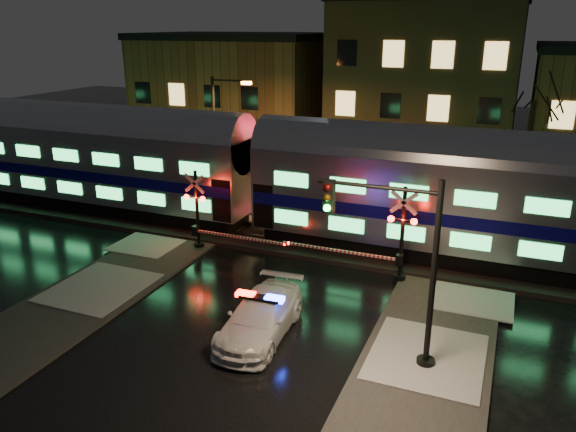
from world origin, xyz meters
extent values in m
plane|color=black|center=(0.00, 0.00, 0.00)|extent=(120.00, 120.00, 0.00)
cube|color=black|center=(0.00, 5.00, 0.12)|extent=(90.00, 4.20, 0.24)
cube|color=#2D2D2D|center=(-6.50, -6.00, 0.06)|extent=(4.00, 20.00, 0.12)
cube|color=#2D2D2D|center=(6.50, -6.00, 0.06)|extent=(4.00, 20.00, 0.12)
cube|color=brown|center=(-13.00, 22.00, 4.50)|extent=(14.00, 10.00, 9.00)
cube|color=brown|center=(2.00, 22.50, 5.75)|extent=(12.00, 11.00, 11.50)
cube|color=black|center=(-16.30, 5.00, 0.64)|extent=(24.00, 2.40, 0.80)
cube|color=#B7BAC1|center=(-16.30, 5.00, 2.94)|extent=(25.00, 3.05, 3.80)
cube|color=#0B0A74|center=(-16.30, 5.00, 2.54)|extent=(24.75, 3.09, 0.55)
cube|color=#43FF7D|center=(-16.30, 3.45, 1.79)|extent=(21.00, 0.05, 0.62)
cube|color=#43FF7D|center=(-16.30, 3.45, 3.59)|extent=(21.00, 0.05, 0.62)
cylinder|color=#B7BAC1|center=(-16.30, 5.00, 4.64)|extent=(25.00, 3.05, 3.05)
cube|color=black|center=(9.70, 5.00, 0.64)|extent=(24.00, 2.40, 0.80)
cube|color=#B7BAC1|center=(9.70, 5.00, 2.94)|extent=(25.00, 3.05, 3.80)
cube|color=#0B0A74|center=(9.70, 5.00, 2.54)|extent=(24.75, 3.09, 0.55)
cube|color=#43FF7D|center=(9.70, 3.45, 1.79)|extent=(21.00, 0.05, 0.62)
cube|color=#43FF7D|center=(9.70, 3.45, 3.59)|extent=(21.00, 0.05, 0.62)
cylinder|color=#B7BAC1|center=(9.70, 5.00, 4.64)|extent=(25.00, 3.05, 3.05)
imported|color=silver|center=(0.95, -3.63, 0.70)|extent=(2.25, 4.91, 1.39)
cube|color=black|center=(0.95, -3.63, 1.43)|extent=(1.47, 0.46, 0.09)
cube|color=#FF0C05|center=(0.42, -3.67, 1.47)|extent=(0.66, 0.36, 0.16)
cube|color=#1426FF|center=(1.47, -3.60, 1.47)|extent=(0.66, 0.36, 0.16)
cylinder|color=black|center=(4.49, 2.40, 0.15)|extent=(0.51, 0.51, 0.31)
cylinder|color=black|center=(4.49, 2.40, 2.05)|extent=(0.16, 0.16, 4.10)
sphere|color=#FF0C05|center=(4.03, 2.22, 2.77)|extent=(0.27, 0.27, 0.27)
sphere|color=#FF0C05|center=(4.96, 2.22, 2.77)|extent=(0.27, 0.27, 0.27)
cube|color=white|center=(1.93, 2.15, 1.08)|extent=(5.12, 0.10, 0.10)
cube|color=black|center=(4.49, 2.15, 1.08)|extent=(0.25, 0.30, 0.45)
cylinder|color=black|center=(-5.09, 2.40, 0.14)|extent=(0.48, 0.48, 0.29)
cylinder|color=black|center=(-5.09, 2.40, 1.91)|extent=(0.15, 0.15, 3.82)
sphere|color=#FF0C05|center=(-5.52, 2.22, 2.58)|extent=(0.25, 0.25, 0.25)
sphere|color=#FF0C05|center=(-4.66, 2.22, 2.58)|extent=(0.25, 0.25, 0.25)
cube|color=white|center=(-2.70, 2.15, 1.00)|extent=(4.77, 0.10, 0.10)
cube|color=black|center=(-5.09, 2.15, 1.00)|extent=(0.25, 0.30, 0.45)
cylinder|color=black|center=(6.52, -3.43, 0.15)|extent=(0.57, 0.57, 0.30)
cylinder|color=black|center=(6.52, -3.43, 3.04)|extent=(0.18, 0.18, 6.07)
cylinder|color=black|center=(4.70, -3.43, 5.67)|extent=(3.64, 0.12, 0.12)
cube|color=black|center=(3.28, -3.58, 5.26)|extent=(0.32, 0.28, 1.01)
sphere|color=#0CFF3F|center=(3.28, -3.74, 4.94)|extent=(0.22, 0.22, 0.22)
cylinder|color=black|center=(-7.78, 9.00, 3.70)|extent=(0.18, 0.18, 7.40)
cylinder|color=black|center=(-6.67, 9.00, 7.21)|extent=(2.22, 0.11, 0.11)
cube|color=orange|center=(-5.65, 9.00, 7.12)|extent=(0.51, 0.26, 0.17)
camera|label=1|loc=(8.25, -18.98, 10.18)|focal=35.00mm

